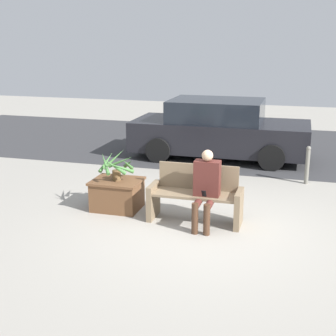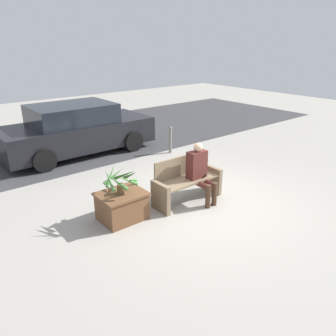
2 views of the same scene
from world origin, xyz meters
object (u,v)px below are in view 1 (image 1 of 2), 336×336
Objects in this scene: bench at (196,196)px; planter_box at (117,193)px; person_seated at (206,185)px; parked_car at (219,130)px; bollard_post at (307,164)px; potted_plant at (117,166)px.

bench is 1.46m from planter_box.
parked_car is at bearing 97.31° from person_seated.
parked_car reaches higher than planter_box.
bollard_post is at bearing 61.04° from person_seated.
person_seated is 4.58m from parked_car.
person_seated is at bearing -11.97° from planter_box.
bench is 1.49m from potted_plant.
planter_box is (-1.44, 0.16, -0.14)m from bench.
bench is at bearing 137.33° from person_seated.
person_seated reaches higher than bench.
planter_box is at bearing 173.51° from bench.
planter_box is 1.26× the size of potted_plant.
potted_plant is at bearing 173.24° from bench.
parked_car reaches higher than bench.
potted_plant is 4.31m from parked_car.
potted_plant reaches higher than bench.
potted_plant is (0.01, 0.01, 0.50)m from planter_box.
potted_plant is at bearing 167.77° from person_seated.
planter_box is at bearing -142.38° from bollard_post.
planter_box is at bearing -104.21° from parked_car.
bench is 2.24× the size of potted_plant.
planter_box is at bearing -148.20° from potted_plant.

